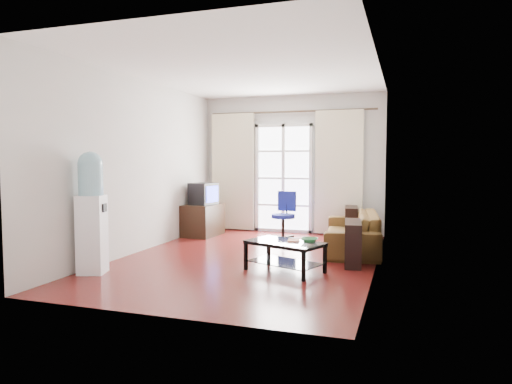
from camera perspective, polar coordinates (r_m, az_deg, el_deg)
floor at (r=6.74m, az=-0.93°, el=-8.29°), size 5.20×5.20×0.00m
ceiling at (r=6.71m, az=-0.95°, el=14.87°), size 5.20×5.20×0.00m
wall_back at (r=9.08m, az=4.46°, el=3.45°), size 3.60×0.02×2.70m
wall_front at (r=4.22m, az=-12.63°, el=2.75°), size 3.60×0.02×2.70m
wall_left at (r=7.38m, az=-14.29°, el=3.21°), size 0.02×5.20×2.70m
wall_right at (r=6.23m, az=14.92°, el=3.08°), size 0.02×5.20×2.70m
french_door at (r=9.07m, az=3.45°, el=1.72°), size 1.16×0.06×2.15m
curtain_rod at (r=9.03m, az=4.35°, el=9.99°), size 3.30×0.04×0.04m
curtain_left at (r=9.33m, az=-2.90°, el=2.55°), size 0.90×0.07×2.35m
curtain_right at (r=8.79m, az=10.30°, el=2.40°), size 0.90×0.07×2.35m
radiator at (r=8.90m, az=9.29°, el=-3.19°), size 0.64×0.12×0.64m
sofa at (r=7.50m, az=11.88°, el=-4.79°), size 2.25×1.31×0.60m
coffee_table at (r=5.93m, az=3.61°, el=-7.52°), size 1.10×0.86×0.39m
bowl at (r=5.89m, az=6.70°, el=-5.98°), size 0.24×0.24×0.05m
book at (r=5.94m, az=4.01°, el=-6.05°), size 0.21×0.25×0.02m
remote at (r=5.99m, az=6.72°, el=-5.98°), size 0.15×0.12×0.02m
tv_stand at (r=8.75m, az=-6.65°, el=-3.48°), size 0.59×0.84×0.60m
crt_tv at (r=8.69m, az=-6.68°, el=-0.21°), size 0.52×0.53×0.41m
task_chair at (r=8.27m, az=3.48°, el=-4.20°), size 0.65×0.65×0.87m
water_cooler at (r=6.12m, az=-19.88°, el=-2.13°), size 0.39×0.39×1.54m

